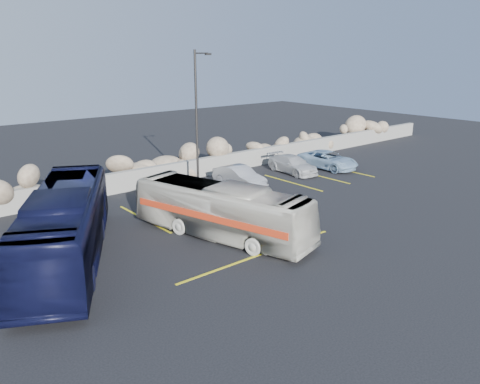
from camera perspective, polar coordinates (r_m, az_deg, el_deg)
ground at (r=19.51m, az=5.05°, el=-7.03°), size 90.00×90.00×0.00m
seawall at (r=28.58m, az=-12.13°, el=1.61°), size 60.00×0.40×1.20m
riprap_pile at (r=29.46m, az=-13.32°, el=3.37°), size 54.00×2.80×2.60m
parking_lines at (r=26.29m, az=3.68°, el=-0.70°), size 18.16×9.36×0.01m
lamppost at (r=27.07m, az=-5.23°, el=9.07°), size 1.14×0.18×8.00m
vintage_bus at (r=20.42m, az=-2.32°, el=-2.27°), size 4.21×8.87×2.41m
tour_coach at (r=19.17m, az=-20.50°, el=-3.86°), size 7.00×10.28×2.88m
car_b at (r=28.29m, az=-0.06°, el=1.88°), size 1.36×3.81×1.25m
car_c at (r=31.86m, az=6.43°, el=3.36°), size 1.94×4.11×1.16m
car_d at (r=33.49m, az=10.63°, el=3.88°), size 2.31×4.52×1.22m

